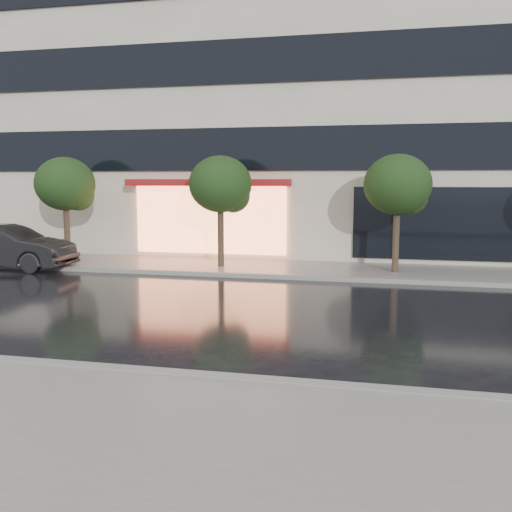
# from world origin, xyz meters

# --- Properties ---
(ground) EXTENTS (120.00, 120.00, 0.00)m
(ground) POSITION_xyz_m (0.00, 0.00, 0.00)
(ground) COLOR black
(ground) RESTS_ON ground
(sidewalk_near) EXTENTS (60.00, 4.50, 0.12)m
(sidewalk_near) POSITION_xyz_m (0.00, -3.25, 0.06)
(sidewalk_near) COLOR slate
(sidewalk_near) RESTS_ON ground
(sidewalk_far) EXTENTS (60.00, 3.50, 0.12)m
(sidewalk_far) POSITION_xyz_m (0.00, 10.25, 0.06)
(sidewalk_far) COLOR slate
(sidewalk_far) RESTS_ON ground
(curb_near) EXTENTS (60.00, 0.25, 0.14)m
(curb_near) POSITION_xyz_m (0.00, -1.00, 0.07)
(curb_near) COLOR gray
(curb_near) RESTS_ON ground
(curb_far) EXTENTS (60.00, 0.25, 0.14)m
(curb_far) POSITION_xyz_m (0.00, 8.50, 0.07)
(curb_far) COLOR gray
(curb_far) RESTS_ON ground
(office_building) EXTENTS (30.00, 12.76, 18.00)m
(office_building) POSITION_xyz_m (-0.00, 17.97, 9.00)
(office_building) COLOR beige
(office_building) RESTS_ON ground
(tree_far_west) EXTENTS (2.20, 2.20, 3.99)m
(tree_far_west) POSITION_xyz_m (-8.94, 10.03, 2.92)
(tree_far_west) COLOR #33261C
(tree_far_west) RESTS_ON ground
(tree_mid_west) EXTENTS (2.20, 2.20, 3.99)m
(tree_mid_west) POSITION_xyz_m (-2.94, 10.03, 2.92)
(tree_mid_west) COLOR #33261C
(tree_mid_west) RESTS_ON ground
(tree_mid_east) EXTENTS (2.20, 2.20, 3.99)m
(tree_mid_east) POSITION_xyz_m (3.06, 10.03, 2.92)
(tree_mid_east) COLOR #33261C
(tree_mid_east) RESTS_ON ground
(parked_car) EXTENTS (4.83, 1.85, 1.57)m
(parked_car) POSITION_xyz_m (-10.38, 8.30, 0.79)
(parked_car) COLOR black
(parked_car) RESTS_ON ground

